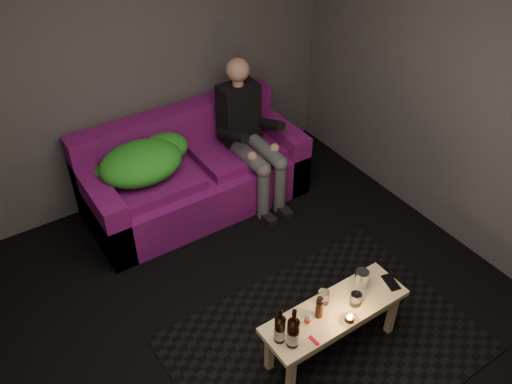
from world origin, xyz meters
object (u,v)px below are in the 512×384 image
(coffee_table, at_px, (334,317))
(person, at_px, (248,131))
(steel_cup, at_px, (362,279))
(sofa, at_px, (193,175))
(beer_bottle_b, at_px, (293,332))
(beer_bottle_a, at_px, (280,329))

(coffee_table, bearing_deg, person, 74.82)
(person, distance_m, coffee_table, 1.89)
(coffee_table, height_order, steel_cup, steel_cup)
(sofa, xyz_separation_m, coffee_table, (0.01, -1.95, 0.04))
(person, height_order, coffee_table, person)
(coffee_table, xyz_separation_m, steel_cup, (0.27, 0.07, 0.14))
(sofa, bearing_deg, beer_bottle_b, -100.78)
(beer_bottle_b, bearing_deg, person, 64.72)
(sofa, xyz_separation_m, beer_bottle_b, (-0.38, -2.01, 0.23))
(person, xyz_separation_m, beer_bottle_b, (-0.88, -1.86, -0.13))
(sofa, height_order, coffee_table, sofa)
(coffee_table, distance_m, steel_cup, 0.31)
(sofa, distance_m, steel_cup, 1.91)
(beer_bottle_a, height_order, beer_bottle_b, beer_bottle_b)
(sofa, relative_size, steel_cup, 15.11)
(beer_bottle_a, xyz_separation_m, steel_cup, (0.71, 0.06, -0.04))
(sofa, relative_size, coffee_table, 1.88)
(person, bearing_deg, coffee_table, -105.18)
(coffee_table, distance_m, beer_bottle_a, 0.47)
(person, relative_size, beer_bottle_a, 4.56)
(person, relative_size, coffee_table, 1.25)
(person, xyz_separation_m, coffee_table, (-0.49, -1.79, -0.32))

